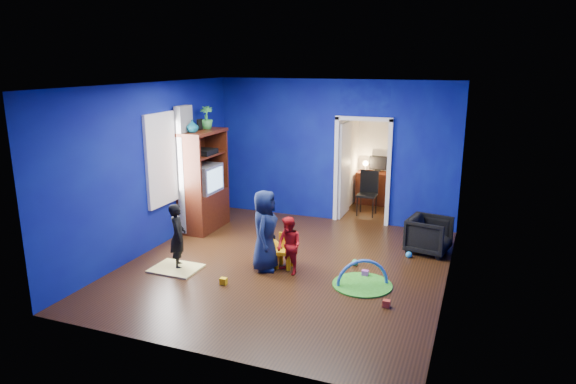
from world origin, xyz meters
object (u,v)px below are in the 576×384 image
at_px(vase, 192,126).
at_px(hopper_ball, 269,251).
at_px(toddler_red, 289,246).
at_px(kid_chair, 285,253).
at_px(folding_chair, 367,194).
at_px(child_black, 178,236).
at_px(study_desk, 376,188).
at_px(tv_armoire, 203,180).
at_px(play_mat, 362,285).
at_px(child_navy, 265,230).
at_px(crt_tv, 205,179).
at_px(armchair, 429,235).

relative_size(vase, hopper_ball, 0.54).
xyz_separation_m(toddler_red, hopper_ball, (-0.46, 0.27, -0.24)).
distance_m(kid_chair, folding_chair, 3.40).
relative_size(child_black, hopper_ball, 2.45).
relative_size(child_black, folding_chair, 1.16).
bearing_deg(vase, study_desk, 49.64).
bearing_deg(tv_armoire, kid_chair, -30.17).
xyz_separation_m(hopper_ball, play_mat, (1.65, -0.30, -0.21)).
distance_m(hopper_ball, folding_chair, 3.41).
bearing_deg(play_mat, folding_chair, 101.67).
distance_m(toddler_red, vase, 3.11).
bearing_deg(child_navy, play_mat, -103.86).
height_order(tv_armoire, play_mat, tv_armoire).
height_order(tv_armoire, folding_chair, tv_armoire).
height_order(crt_tv, kid_chair, crt_tv).
height_order(vase, hopper_ball, vase).
height_order(child_navy, vase, vase).
distance_m(child_black, study_desk, 5.39).
distance_m(armchair, child_black, 4.27).
bearing_deg(toddler_red, folding_chair, 113.72).
xyz_separation_m(child_black, tv_armoire, (-0.62, 1.90, 0.45)).
distance_m(hopper_ball, study_desk, 4.33).
relative_size(toddler_red, crt_tv, 1.31).
height_order(hopper_ball, study_desk, study_desk).
relative_size(armchair, child_black, 0.65).
xyz_separation_m(child_black, crt_tv, (-0.58, 1.90, 0.49)).
height_order(vase, play_mat, vase).
distance_m(child_black, kid_chair, 1.73).
bearing_deg(folding_chair, study_desk, 90.00).
bearing_deg(vase, toddler_red, -26.67).
relative_size(tv_armoire, study_desk, 2.23).
bearing_deg(child_black, vase, -10.97).
bearing_deg(kid_chair, crt_tv, 140.52).
distance_m(tv_armoire, hopper_ball, 2.39).
xyz_separation_m(tv_armoire, hopper_ball, (1.91, -1.22, -0.76)).
bearing_deg(tv_armoire, folding_chair, 36.09).
bearing_deg(child_black, crt_tv, -15.17).
height_order(child_navy, folding_chair, child_navy).
xyz_separation_m(child_black, study_desk, (2.19, 4.92, -0.16)).
bearing_deg(study_desk, play_mat, -80.75).
distance_m(play_mat, study_desk, 4.61).
xyz_separation_m(play_mat, study_desk, (-0.74, 4.54, 0.36)).
relative_size(child_black, crt_tv, 1.52).
xyz_separation_m(armchair, study_desk, (-1.50, 2.78, 0.06)).
bearing_deg(child_black, kid_chair, -101.17).
bearing_deg(vase, play_mat, -19.05).
bearing_deg(crt_tv, folding_chair, 36.48).
relative_size(armchair, hopper_ball, 1.60).
distance_m(toddler_red, study_desk, 4.53).
xyz_separation_m(toddler_red, vase, (-2.37, 1.19, 1.62)).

